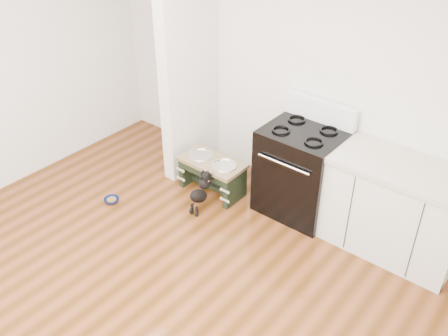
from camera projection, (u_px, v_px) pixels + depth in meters
ground at (126, 324)px, 3.98m from camera, size 5.00×5.00×0.00m
room_shell at (98, 150)px, 3.09m from camera, size 5.00×5.00×5.00m
partition_wall at (189, 56)px, 5.23m from camera, size 0.15×0.80×2.70m
oven_range at (301, 170)px, 4.99m from camera, size 0.76×0.69×1.14m
cabinet_run at (395, 209)px, 4.50m from camera, size 1.24×0.64×0.91m
dog_feeder at (212, 170)px, 5.35m from camera, size 0.71×0.38×0.40m
puppy at (201, 191)px, 5.10m from camera, size 0.12×0.37×0.43m
floor_bowl at (112, 200)px, 5.32m from camera, size 0.21×0.21×0.05m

